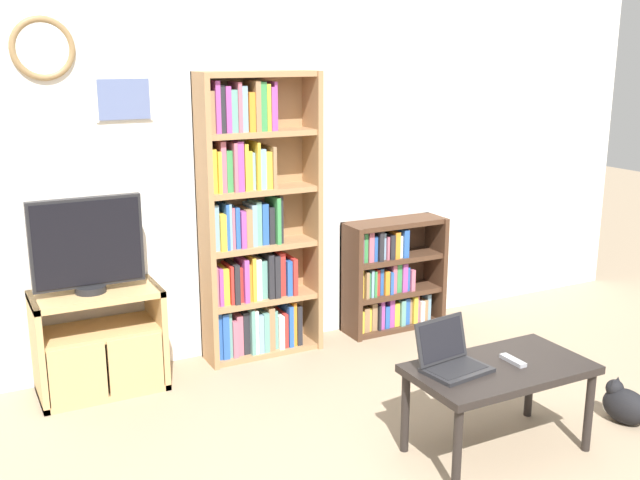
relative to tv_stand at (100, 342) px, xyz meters
The scene contains 9 objects.
wall_back 1.39m from the tv_stand, 16.26° to the left, with size 6.96×0.09×2.60m.
tv_stand is the anchor object (origin of this frame).
television 0.60m from the tv_stand, behind, with size 0.64×0.18×0.57m.
bookshelf_tall 1.20m from the tv_stand, ahead, with size 0.79×0.26×1.89m.
bookshelf_short 2.12m from the tv_stand, ahead, with size 0.76×0.27×0.82m.
coffee_table 2.34m from the tv_stand, 44.92° to the right, with size 0.92×0.51×0.47m.
laptop 2.12m from the tv_stand, 48.05° to the right, with size 0.35×0.30×0.24m.
remote_near_laptop 2.40m from the tv_stand, 43.47° to the right, with size 0.04×0.16×0.02m.
cat 3.05m from the tv_stand, 34.97° to the right, with size 0.30×0.48×0.25m.
Camera 1 is at (-1.70, -2.27, 2.02)m, focal length 42.00 mm.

